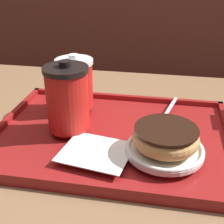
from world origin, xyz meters
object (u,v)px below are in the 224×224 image
Objects in this scene: donut_chocolate_glazed at (166,137)px; spoon at (165,114)px; coffee_cup_rear at (75,83)px; coffee_cup_front at (67,98)px.

donut_chocolate_glazed reaches higher than spoon.
spoon is (0.21, -0.02, -0.05)m from coffee_cup_rear.
donut_chocolate_glazed is (0.20, -0.06, -0.04)m from coffee_cup_front.
coffee_cup_rear is 0.22m from spoon.
coffee_cup_rear is 0.90× the size of spoon.
coffee_cup_rear is (-0.02, 0.10, -0.01)m from coffee_cup_front.
coffee_cup_rear is at bearing 143.09° from donut_chocolate_glazed.
donut_chocolate_glazed is (0.22, -0.16, -0.03)m from coffee_cup_rear.
spoon is at bearing 91.02° from donut_chocolate_glazed.
coffee_cup_rear is 0.27m from donut_chocolate_glazed.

